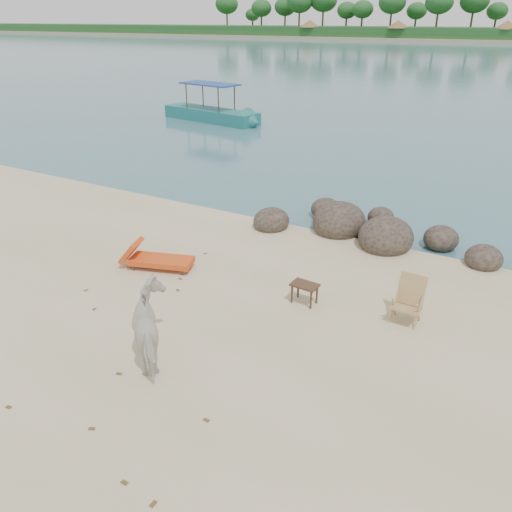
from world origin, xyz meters
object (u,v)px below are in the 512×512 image
at_px(side_table, 304,295).
at_px(lounge_chair, 161,258).
at_px(boulders, 362,229).
at_px(deck_chair, 407,303).
at_px(cow, 154,328).
at_px(boat_near, 210,90).

xyz_separation_m(side_table, lounge_chair, (-3.51, -0.19, 0.06)).
xyz_separation_m(boulders, deck_chair, (2.05, -3.59, 0.22)).
relative_size(boulders, cow, 4.24).
xyz_separation_m(lounge_chair, boat_near, (-9.48, 15.96, 1.38)).
relative_size(side_table, lounge_chair, 0.30).
bearing_deg(deck_chair, cow, -134.99).
distance_m(side_table, boat_near, 20.48).
relative_size(boulders, deck_chair, 7.26).
relative_size(side_table, deck_chair, 0.61).
bearing_deg(side_table, lounge_chair, -173.07).
bearing_deg(boulders, lounge_chair, -129.74).
relative_size(lounge_chair, deck_chair, 2.07).
distance_m(cow, side_table, 3.25).
xyz_separation_m(boulders, lounge_chair, (-3.41, -4.10, 0.06)).
height_order(boulders, cow, cow).
height_order(cow, side_table, cow).
bearing_deg(deck_chair, lounge_chair, -173.32).
distance_m(boulders, deck_chair, 4.14).
bearing_deg(lounge_chair, boulders, 32.43).
height_order(lounge_chair, deck_chair, deck_chair).
bearing_deg(boat_near, side_table, -41.25).
relative_size(side_table, boat_near, 0.08).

